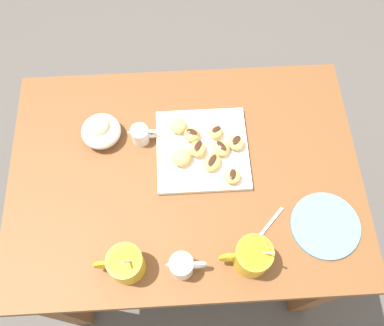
% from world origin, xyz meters
% --- Properties ---
extents(ground_plane, '(8.00, 8.00, 0.00)m').
position_xyz_m(ground_plane, '(0.00, 0.00, 0.00)').
color(ground_plane, '#514C47').
extents(dining_table, '(1.00, 0.71, 0.75)m').
position_xyz_m(dining_table, '(0.00, 0.00, 0.60)').
color(dining_table, brown).
rests_on(dining_table, ground_plane).
extents(pastry_plate_square, '(0.26, 0.26, 0.02)m').
position_xyz_m(pastry_plate_square, '(-0.05, -0.07, 0.75)').
color(pastry_plate_square, white).
rests_on(pastry_plate_square, dining_table).
extents(coffee_mug_mustard_left, '(0.13, 0.09, 0.14)m').
position_xyz_m(coffee_mug_mustard_left, '(-0.16, 0.26, 0.80)').
color(coffee_mug_mustard_left, gold).
rests_on(coffee_mug_mustard_left, dining_table).
extents(coffee_mug_mustard_right, '(0.13, 0.09, 0.13)m').
position_xyz_m(coffee_mug_mustard_right, '(0.16, 0.26, 0.79)').
color(coffee_mug_mustard_right, gold).
rests_on(coffee_mug_mustard_right, dining_table).
extents(cream_pitcher_white, '(0.10, 0.06, 0.07)m').
position_xyz_m(cream_pitcher_white, '(0.02, 0.27, 0.79)').
color(cream_pitcher_white, white).
rests_on(cream_pitcher_white, dining_table).
extents(ice_cream_bowl, '(0.12, 0.12, 0.09)m').
position_xyz_m(ice_cream_bowl, '(0.24, -0.13, 0.78)').
color(ice_cream_bowl, white).
rests_on(ice_cream_bowl, dining_table).
extents(chocolate_sauce_pitcher, '(0.09, 0.05, 0.06)m').
position_xyz_m(chocolate_sauce_pitcher, '(0.12, -0.11, 0.78)').
color(chocolate_sauce_pitcher, white).
rests_on(chocolate_sauce_pitcher, dining_table).
extents(saucer_sky_left, '(0.19, 0.19, 0.01)m').
position_xyz_m(saucer_sky_left, '(-0.37, 0.18, 0.75)').
color(saucer_sky_left, '#66A8DB').
rests_on(saucer_sky_left, dining_table).
extents(loose_spoon_near_saucer, '(0.12, 0.12, 0.01)m').
position_xyz_m(loose_spoon_near_saucer, '(-0.19, 0.19, 0.75)').
color(loose_spoon_near_saucer, silver).
rests_on(loose_spoon_near_saucer, dining_table).
extents(beignet_0, '(0.05, 0.05, 0.03)m').
position_xyz_m(beignet_0, '(-0.10, -0.11, 0.78)').
color(beignet_0, '#E5B260').
rests_on(beignet_0, pastry_plate_square).
extents(chocolate_drizzle_0, '(0.03, 0.03, 0.00)m').
position_xyz_m(chocolate_drizzle_0, '(-0.10, -0.11, 0.80)').
color(chocolate_drizzle_0, '#381E11').
rests_on(chocolate_drizzle_0, beignet_0).
extents(beignet_1, '(0.06, 0.06, 0.03)m').
position_xyz_m(beignet_1, '(-0.13, 0.03, 0.78)').
color(beignet_1, '#E5B260').
rests_on(beignet_1, pastry_plate_square).
extents(chocolate_drizzle_1, '(0.02, 0.03, 0.00)m').
position_xyz_m(chocolate_drizzle_1, '(-0.13, 0.03, 0.79)').
color(chocolate_drizzle_1, '#381E11').
rests_on(chocolate_drizzle_1, beignet_1).
extents(beignet_2, '(0.07, 0.07, 0.03)m').
position_xyz_m(beignet_2, '(-0.08, -0.01, 0.78)').
color(beignet_2, '#E5B260').
rests_on(beignet_2, pastry_plate_square).
extents(chocolate_drizzle_2, '(0.03, 0.04, 0.00)m').
position_xyz_m(chocolate_drizzle_2, '(-0.08, -0.01, 0.80)').
color(chocolate_drizzle_2, '#381E11').
rests_on(chocolate_drizzle_2, beignet_2).
extents(beignet_3, '(0.07, 0.07, 0.04)m').
position_xyz_m(beignet_3, '(0.01, -0.13, 0.78)').
color(beignet_3, '#E5B260').
rests_on(beignet_3, pastry_plate_square).
extents(beignet_4, '(0.05, 0.06, 0.04)m').
position_xyz_m(beignet_4, '(-0.04, -0.06, 0.78)').
color(beignet_4, '#E5B260').
rests_on(beignet_4, pastry_plate_square).
extents(chocolate_drizzle_4, '(0.03, 0.04, 0.00)m').
position_xyz_m(chocolate_drizzle_4, '(-0.04, -0.06, 0.80)').
color(chocolate_drizzle_4, '#381E11').
rests_on(chocolate_drizzle_4, beignet_4).
extents(beignet_5, '(0.07, 0.07, 0.03)m').
position_xyz_m(beignet_5, '(-0.11, -0.05, 0.78)').
color(beignet_5, '#E5B260').
rests_on(beignet_5, pastry_plate_square).
extents(chocolate_drizzle_5, '(0.03, 0.04, 0.00)m').
position_xyz_m(chocolate_drizzle_5, '(-0.11, -0.05, 0.80)').
color(chocolate_drizzle_5, '#381E11').
rests_on(chocolate_drizzle_5, beignet_5).
extents(beignet_6, '(0.07, 0.07, 0.04)m').
position_xyz_m(beignet_6, '(0.01, -0.03, 0.78)').
color(beignet_6, '#E5B260').
rests_on(beignet_6, pastry_plate_square).
extents(beignet_7, '(0.07, 0.07, 0.03)m').
position_xyz_m(beignet_7, '(-0.15, -0.07, 0.78)').
color(beignet_7, '#E5B260').
rests_on(beignet_7, pastry_plate_square).
extents(chocolate_drizzle_7, '(0.03, 0.04, 0.00)m').
position_xyz_m(chocolate_drizzle_7, '(-0.15, -0.07, 0.80)').
color(chocolate_drizzle_7, '#381E11').
rests_on(chocolate_drizzle_7, beignet_7).
extents(beignet_8, '(0.06, 0.06, 0.03)m').
position_xyz_m(beignet_8, '(-0.03, -0.10, 0.78)').
color(beignet_8, '#E5B260').
rests_on(beignet_8, pastry_plate_square).
extents(chocolate_drizzle_8, '(0.04, 0.03, 0.00)m').
position_xyz_m(chocolate_drizzle_8, '(-0.03, -0.10, 0.80)').
color(chocolate_drizzle_8, '#381E11').
rests_on(chocolate_drizzle_8, beignet_8).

